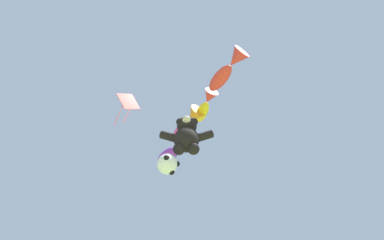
{
  "coord_description": "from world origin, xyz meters",
  "views": [
    {
      "loc": [
        1.06,
        -1.8,
        1.18
      ],
      "look_at": [
        0.94,
        4.06,
        10.05
      ],
      "focal_mm": 24.0,
      "sensor_mm": 36.0,
      "label": 1
    }
  ],
  "objects_px": {
    "teddy_bear_kite": "(187,135)",
    "diamond_kite": "(128,103)",
    "fish_kite_crimson": "(228,69)",
    "fish_kite_goldfin": "(206,105)",
    "soccer_ball_kite": "(168,164)",
    "fish_kite_magenta": "(188,124)",
    "fish_kite_violet": "(174,151)"
  },
  "relations": [
    {
      "from": "teddy_bear_kite",
      "to": "diamond_kite",
      "type": "xyz_separation_m",
      "value": [
        -3.24,
        0.5,
        3.63
      ]
    },
    {
      "from": "diamond_kite",
      "to": "fish_kite_crimson",
      "type": "bearing_deg",
      "value": -26.24
    },
    {
      "from": "teddy_bear_kite",
      "to": "fish_kite_goldfin",
      "type": "bearing_deg",
      "value": 0.28
    },
    {
      "from": "soccer_ball_kite",
      "to": "fish_kite_goldfin",
      "type": "height_order",
      "value": "fish_kite_goldfin"
    },
    {
      "from": "fish_kite_crimson",
      "to": "diamond_kite",
      "type": "relative_size",
      "value": 0.73
    },
    {
      "from": "fish_kite_magenta",
      "to": "fish_kite_violet",
      "type": "distance_m",
      "value": 1.72
    },
    {
      "from": "fish_kite_magenta",
      "to": "diamond_kite",
      "type": "bearing_deg",
      "value": -170.42
    },
    {
      "from": "teddy_bear_kite",
      "to": "fish_kite_violet",
      "type": "relative_size",
      "value": 1.01
    },
    {
      "from": "soccer_ball_kite",
      "to": "fish_kite_violet",
      "type": "xyz_separation_m",
      "value": [
        -0.13,
        2.43,
        3.58
      ]
    },
    {
      "from": "teddy_bear_kite",
      "to": "fish_kite_magenta",
      "type": "height_order",
      "value": "fish_kite_magenta"
    },
    {
      "from": "fish_kite_magenta",
      "to": "diamond_kite",
      "type": "height_order",
      "value": "diamond_kite"
    },
    {
      "from": "fish_kite_goldfin",
      "to": "fish_kite_magenta",
      "type": "xyz_separation_m",
      "value": [
        -0.91,
        1.04,
        -0.09
      ]
    },
    {
      "from": "fish_kite_goldfin",
      "to": "soccer_ball_kite",
      "type": "bearing_deg",
      "value": 175.71
    },
    {
      "from": "teddy_bear_kite",
      "to": "fish_kite_crimson",
      "type": "relative_size",
      "value": 1.02
    },
    {
      "from": "fish_kite_crimson",
      "to": "fish_kite_violet",
      "type": "relative_size",
      "value": 0.98
    },
    {
      "from": "soccer_ball_kite",
      "to": "diamond_kite",
      "type": "bearing_deg",
      "value": 171.67
    },
    {
      "from": "teddy_bear_kite",
      "to": "fish_kite_magenta",
      "type": "xyz_separation_m",
      "value": [
        -0.02,
        1.04,
        2.35
      ]
    },
    {
      "from": "teddy_bear_kite",
      "to": "diamond_kite",
      "type": "height_order",
      "value": "diamond_kite"
    },
    {
      "from": "teddy_bear_kite",
      "to": "soccer_ball_kite",
      "type": "height_order",
      "value": "teddy_bear_kite"
    },
    {
      "from": "fish_kite_magenta",
      "to": "fish_kite_goldfin",
      "type": "bearing_deg",
      "value": -48.84
    },
    {
      "from": "fish_kite_crimson",
      "to": "fish_kite_magenta",
      "type": "xyz_separation_m",
      "value": [
        -1.83,
        3.03,
        0.31
      ]
    },
    {
      "from": "teddy_bear_kite",
      "to": "soccer_ball_kite",
      "type": "relative_size",
      "value": 2.72
    },
    {
      "from": "diamond_kite",
      "to": "fish_kite_violet",
      "type": "bearing_deg",
      "value": 39.96
    },
    {
      "from": "soccer_ball_kite",
      "to": "diamond_kite",
      "type": "xyz_separation_m",
      "value": [
        -2.58,
        0.38,
        5.2
      ]
    },
    {
      "from": "soccer_ball_kite",
      "to": "diamond_kite",
      "type": "relative_size",
      "value": 0.27
    },
    {
      "from": "fish_kite_violet",
      "to": "diamond_kite",
      "type": "bearing_deg",
      "value": -140.04
    },
    {
      "from": "fish_kite_crimson",
      "to": "fish_kite_goldfin",
      "type": "bearing_deg",
      "value": 114.92
    },
    {
      "from": "fish_kite_goldfin",
      "to": "diamond_kite",
      "type": "distance_m",
      "value": 4.32
    },
    {
      "from": "fish_kite_crimson",
      "to": "soccer_ball_kite",
      "type": "bearing_deg",
      "value": 139.48
    },
    {
      "from": "teddy_bear_kite",
      "to": "diamond_kite",
      "type": "distance_m",
      "value": 4.89
    },
    {
      "from": "diamond_kite",
      "to": "soccer_ball_kite",
      "type": "bearing_deg",
      "value": -8.33
    },
    {
      "from": "fish_kite_violet",
      "to": "fish_kite_magenta",
      "type": "bearing_deg",
      "value": -63.16
    }
  ]
}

